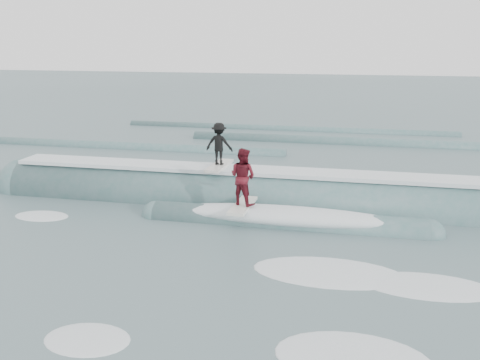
# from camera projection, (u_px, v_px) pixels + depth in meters

# --- Properties ---
(ground) EXTENTS (160.00, 160.00, 0.00)m
(ground) POSITION_uv_depth(u_px,v_px,m) (204.00, 261.00, 14.71)
(ground) COLOR #395154
(ground) RESTS_ON ground
(breaking_wave) EXTENTS (20.62, 4.00, 2.43)m
(breaking_wave) POSITION_uv_depth(u_px,v_px,m) (250.00, 203.00, 19.70)
(breaking_wave) COLOR #3D6766
(breaking_wave) RESTS_ON ground
(surfer_black) EXTENTS (1.04, 2.02, 1.66)m
(surfer_black) POSITION_uv_depth(u_px,v_px,m) (219.00, 146.00, 19.69)
(surfer_black) COLOR silver
(surfer_black) RESTS_ON ground
(surfer_red) EXTENTS (1.13, 2.02, 1.99)m
(surfer_red) POSITION_uv_depth(u_px,v_px,m) (243.00, 179.00, 17.48)
(surfer_red) COLOR silver
(surfer_red) RESTS_ON ground
(whitewater) EXTENTS (14.84, 8.31, 0.10)m
(whitewater) POSITION_uv_depth(u_px,v_px,m) (275.00, 284.00, 13.31)
(whitewater) COLOR white
(whitewater) RESTS_ON ground
(far_swells) EXTENTS (37.85, 8.65, 0.80)m
(far_swells) POSITION_uv_depth(u_px,v_px,m) (264.00, 141.00, 31.66)
(far_swells) COLOR #3D6766
(far_swells) RESTS_ON ground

